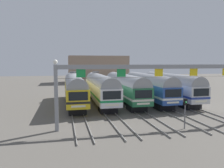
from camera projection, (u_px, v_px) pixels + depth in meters
name	position (u px, v px, depth m)	size (l,w,h in m)	color
ground_plane	(124.00, 103.00, 37.40)	(160.00, 160.00, 0.00)	#5B564F
track_bed	(106.00, 90.00, 53.92)	(17.86, 70.00, 0.15)	gray
commuter_train_yellow	(75.00, 88.00, 35.41)	(2.88, 18.06, 5.05)	gold
commuter_train_white	(100.00, 87.00, 36.27)	(2.88, 18.06, 5.05)	white
commuter_train_green	(125.00, 87.00, 37.13)	(2.88, 18.06, 4.77)	#236B42
commuter_train_blue	(148.00, 86.00, 38.00)	(2.88, 18.06, 4.77)	#284C9E
commuter_train_silver	(170.00, 86.00, 38.86)	(2.88, 18.06, 4.77)	silver
catenary_gantry	(159.00, 76.00, 23.76)	(21.59, 0.44, 6.97)	gray
yard_signal_mast	(185.00, 108.00, 22.57)	(0.28, 0.35, 3.11)	#59595E
maintenance_building	(98.00, 69.00, 75.76)	(19.32, 10.00, 8.79)	gray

